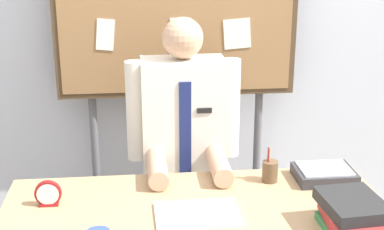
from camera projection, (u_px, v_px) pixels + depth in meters
back_wall at (174, 18)px, 3.11m from camera, size 6.40×0.08×2.70m
person at (184, 171)px, 2.78m from camera, size 0.55×0.56×1.44m
bulletin_board at (176, 1)px, 2.88m from camera, size 1.29×0.09×2.04m
book_stack at (352, 215)px, 2.04m from camera, size 0.23×0.29×0.13m
open_notebook at (197, 214)px, 2.18m from camera, size 0.34×0.23×0.01m
desk_clock at (48, 194)px, 2.24m from camera, size 0.11×0.04×0.11m
pen_holder at (270, 171)px, 2.46m from camera, size 0.07×0.07×0.16m
paper_tray at (324, 174)px, 2.48m from camera, size 0.26×0.20×0.06m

